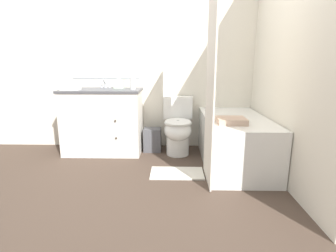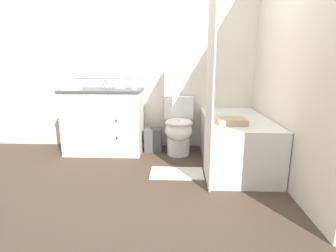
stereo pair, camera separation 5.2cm
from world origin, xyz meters
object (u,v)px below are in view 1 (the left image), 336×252
sink_faucet (105,85)px  wastebasket (152,140)px  tissue_box (119,84)px  vanity_cabinet (104,120)px  bathtub (234,141)px  toilet (178,128)px  soap_dispenser (133,83)px  bath_mat (177,173)px  bath_towel_folded (231,121)px  hand_towel_folded (70,87)px

sink_faucet → wastebasket: 0.98m
tissue_box → vanity_cabinet: bearing=-143.7°
bathtub → toilet: bearing=151.9°
wastebasket → soap_dispenser: bearing=-164.5°
bathtub → soap_dispenser: (-1.24, 0.39, 0.64)m
sink_faucet → toilet: (0.99, -0.25, -0.53)m
bathtub → bath_mat: bearing=-154.8°
bath_towel_folded → vanity_cabinet: bearing=154.0°
wastebasket → bath_towel_folded: size_ratio=1.09×
sink_faucet → bathtub: size_ratio=0.10×
bathtub → tissue_box: tissue_box is taller
bathtub → tissue_box: size_ratio=10.71×
soap_dispenser → bath_mat: (0.56, -0.70, -0.92)m
toilet → soap_dispenser: bearing=176.7°
sink_faucet → bath_mat: bearing=-43.3°
wastebasket → hand_towel_folded: 1.25m
soap_dispenser → sink_faucet: bearing=152.1°
soap_dispenser → hand_towel_folded: (-0.77, -0.09, -0.04)m
toilet → hand_towel_folded: (-1.35, -0.06, 0.53)m
bathtub → hand_towel_folded: (-2.01, 0.29, 0.60)m
wastebasket → sink_faucet: bearing=166.7°
toilet → bathtub: bearing=-28.1°
wastebasket → soap_dispenser: size_ratio=1.76×
wastebasket → tissue_box: tissue_box is taller
bathtub → tissue_box: bearing=158.8°
tissue_box → bath_towel_folded: bearing=-33.9°
tissue_box → bath_towel_folded: tissue_box is taller
bath_towel_folded → bath_mat: (-0.55, 0.01, -0.59)m
wastebasket → bath_mat: size_ratio=0.55×
bathtub → soap_dispenser: bearing=162.7°
bath_towel_folded → bath_mat: bearing=178.6°
sink_faucet → bath_mat: 1.60m
vanity_cabinet → bath_towel_folded: bearing=-26.0°
wastebasket → bath_towel_folded: 1.26m
tissue_box → bath_towel_folded: 1.63m
wastebasket → bathtub: bearing=-24.2°
vanity_cabinet → bath_mat: bearing=-36.9°
hand_towel_folded → bath_mat: hand_towel_folded is taller
tissue_box → bath_mat: (0.78, -0.88, -0.89)m
vanity_cabinet → wastebasket: vanity_cabinet is taller
bath_mat → soap_dispenser: bearing=128.7°
toilet → sink_faucet: bearing=165.8°
vanity_cabinet → wastebasket: bearing=3.1°
sink_faucet → toilet: 1.15m
wastebasket → soap_dispenser: (-0.24, -0.07, 0.77)m
soap_dispenser → toilet: bearing=-3.3°
hand_towel_folded → bath_mat: (1.33, -0.61, -0.88)m
wastebasket → tissue_box: (-0.45, 0.11, 0.74)m
toilet → bath_towel_folded: 0.90m
toilet → bathtub: (0.66, -0.35, -0.07)m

